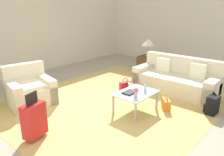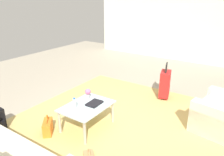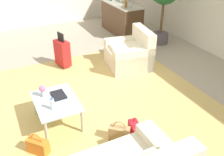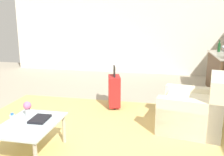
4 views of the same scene
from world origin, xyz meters
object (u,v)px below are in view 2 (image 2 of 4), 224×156
water_bottle (75,104)px  coffee_table_book (94,103)px  flower_vase (88,93)px  coffee_table (87,108)px  suitcase_red (165,84)px  handbag_orange (48,127)px

water_bottle → coffee_table_book: bearing=150.6°
water_bottle → flower_vase: 0.42m
coffee_table → suitcase_red: bearing=160.7°
coffee_table → coffee_table_book: coffee_table_book is taller
coffee_table → flower_vase: (-0.22, -0.15, 0.18)m
water_bottle → coffee_table_book: (-0.32, 0.18, -0.08)m
coffee_table_book → flower_vase: flower_vase is taller
coffee_table → flower_vase: size_ratio=4.46×
water_bottle → coffee_table_book: size_ratio=0.69×
coffee_table_book → handbag_orange: bearing=-40.9°
coffee_table → water_bottle: bearing=-26.6°
coffee_table_book → suitcase_red: 1.98m
coffee_table → handbag_orange: bearing=-40.1°
water_bottle → flower_vase: flower_vase is taller
suitcase_red → handbag_orange: 2.80m
handbag_orange → coffee_table_book: bearing=141.0°
coffee_table → coffee_table_book: 0.16m
water_bottle → suitcase_red: suitcase_red is taller
suitcase_red → coffee_table_book: bearing=-18.3°
coffee_table_book → handbag_orange: size_ratio=0.82×
water_bottle → suitcase_red: size_ratio=0.24×
suitcase_red → coffee_table: bearing=-19.3°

